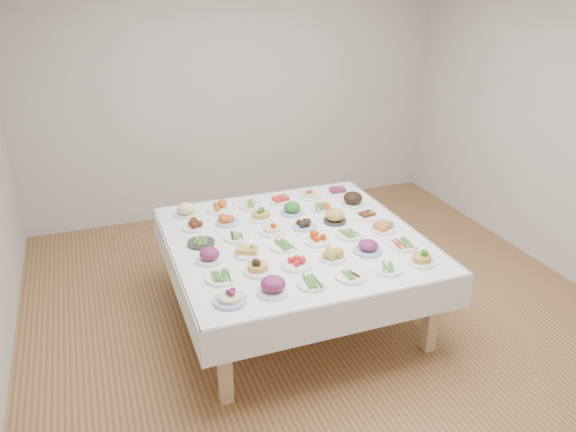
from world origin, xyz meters
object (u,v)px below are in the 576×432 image
object	(u,v)px
display_table	(294,245)
dish_0	(230,295)
dish_18	(201,242)
dish_35	(337,191)

from	to	relation	value
display_table	dish_0	bearing A→B (deg)	-134.93
dish_18	dish_35	distance (m)	1.60
dish_35	dish_18	bearing A→B (deg)	-158.01
display_table	dish_0	size ratio (longest dim) A/B	9.05
dish_35	display_table	bearing A→B (deg)	-134.72
display_table	dish_35	size ratio (longest dim) A/B	9.10
dish_0	dish_35	bearing A→B (deg)	45.18
display_table	dish_18	xyz separation A→B (m)	(-0.75, 0.14, 0.09)
dish_0	dish_18	size ratio (longest dim) A/B	1.03
display_table	dish_18	bearing A→B (deg)	169.11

